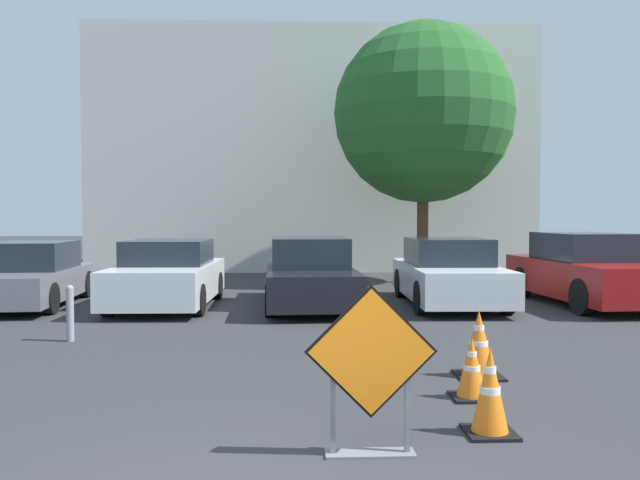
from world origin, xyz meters
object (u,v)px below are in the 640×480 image
(parked_car_fourth, at_px, (309,275))
(traffic_cone_nearest, at_px, (490,391))
(parked_car_fifth, at_px, (448,274))
(bollard_nearest, at_px, (70,311))
(road_closed_sign, at_px, (371,366))
(parked_car_second, at_px, (30,276))
(traffic_cone_second, at_px, (472,369))
(parked_car_sixth, at_px, (586,271))
(traffic_cone_third, at_px, (479,344))
(parked_car_third, at_px, (168,276))

(parked_car_fourth, bearing_deg, traffic_cone_nearest, 97.88)
(parked_car_fifth, relative_size, bollard_nearest, 5.00)
(road_closed_sign, distance_m, parked_car_second, 10.63)
(parked_car_fifth, bearing_deg, traffic_cone_second, 79.17)
(parked_car_sixth, bearing_deg, road_closed_sign, 52.69)
(traffic_cone_third, distance_m, bollard_nearest, 6.02)
(parked_car_second, height_order, parked_car_sixth, parked_car_sixth)
(parked_car_fifth, distance_m, parked_car_sixth, 2.97)
(parked_car_second, xyz_separation_m, parked_car_third, (2.97, -0.30, 0.03))
(parked_car_sixth, bearing_deg, traffic_cone_nearest, 56.74)
(traffic_cone_nearest, distance_m, parked_car_fourth, 7.94)
(traffic_cone_third, xyz_separation_m, parked_car_fourth, (-1.85, 5.90, 0.28))
(traffic_cone_nearest, height_order, traffic_cone_second, traffic_cone_nearest)
(parked_car_fifth, bearing_deg, parked_car_sixth, 179.62)
(parked_car_fourth, xyz_separation_m, parked_car_fifth, (2.97, 0.06, 0.00))
(traffic_cone_nearest, bearing_deg, road_closed_sign, -156.85)
(parked_car_third, height_order, parked_car_fourth, parked_car_fourth)
(parked_car_second, bearing_deg, road_closed_sign, 121.98)
(traffic_cone_second, xyz_separation_m, parked_car_second, (-7.46, 7.10, 0.32))
(road_closed_sign, bearing_deg, traffic_cone_third, 56.65)
(traffic_cone_nearest, bearing_deg, traffic_cone_third, 76.04)
(traffic_cone_nearest, height_order, parked_car_third, parked_car_third)
(traffic_cone_nearest, height_order, parked_car_second, parked_car_second)
(parked_car_third, bearing_deg, traffic_cone_second, 124.37)
(traffic_cone_second, xyz_separation_m, bollard_nearest, (-5.23, 3.18, 0.15))
(traffic_cone_nearest, xyz_separation_m, bollard_nearest, (-5.08, 4.24, 0.08))
(traffic_cone_third, height_order, parked_car_fourth, parked_car_fourth)
(road_closed_sign, xyz_separation_m, parked_car_sixth, (5.66, 8.27, -0.00))
(traffic_cone_second, xyz_separation_m, parked_car_fourth, (-1.52, 6.76, 0.35))
(traffic_cone_third, relative_size, parked_car_third, 0.19)
(bollard_nearest, bearing_deg, parked_car_sixth, 20.27)
(parked_car_second, height_order, parked_car_fourth, parked_car_fourth)
(parked_car_sixth, relative_size, bollard_nearest, 5.23)
(road_closed_sign, relative_size, traffic_cone_third, 1.73)
(bollard_nearest, bearing_deg, parked_car_fourth, 44.03)
(parked_car_third, bearing_deg, parked_car_sixth, -179.41)
(traffic_cone_third, height_order, bollard_nearest, bollard_nearest)
(parked_car_fifth, distance_m, bollard_nearest, 7.61)
(traffic_cone_nearest, relative_size, parked_car_fifth, 0.18)
(parked_car_fourth, bearing_deg, parked_car_fifth, 179.10)
(traffic_cone_third, height_order, parked_car_second, parked_car_second)
(road_closed_sign, height_order, traffic_cone_third, road_closed_sign)
(parked_car_fourth, xyz_separation_m, bollard_nearest, (-3.71, -3.59, -0.20))
(road_closed_sign, distance_m, traffic_cone_second, 2.01)
(traffic_cone_nearest, distance_m, traffic_cone_second, 1.07)
(traffic_cone_second, distance_m, parked_car_second, 10.30)
(road_closed_sign, distance_m, parked_car_fourth, 8.29)
(parked_car_sixth, bearing_deg, parked_car_third, -3.27)
(road_closed_sign, distance_m, traffic_cone_nearest, 1.24)
(parked_car_fourth, height_order, bollard_nearest, parked_car_fourth)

